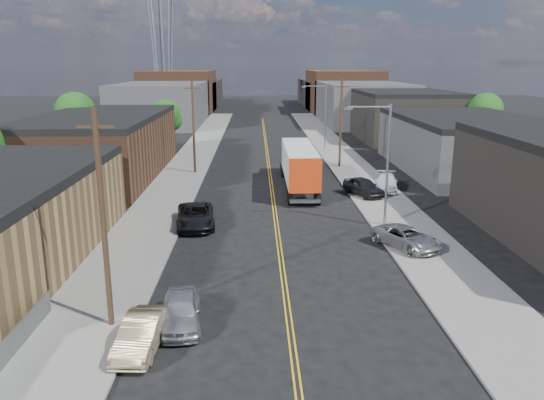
{
  "coord_description": "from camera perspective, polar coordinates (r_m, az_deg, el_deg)",
  "views": [
    {
      "loc": [
        -1.51,
        -12.37,
        11.77
      ],
      "look_at": [
        -0.4,
        23.45,
        2.5
      ],
      "focal_mm": 35.0,
      "sensor_mm": 36.0,
      "label": 1
    }
  ],
  "objects": [
    {
      "name": "ground",
      "position": [
        73.33,
        -0.57,
        5.27
      ],
      "size": [
        260.0,
        260.0,
        0.0
      ],
      "primitive_type": "plane",
      "color": "black",
      "rests_on": "ground"
    },
    {
      "name": "centerline",
      "position": [
        58.58,
        -0.25,
        2.92
      ],
      "size": [
        0.32,
        120.0,
        0.01
      ],
      "primitive_type": "cube",
      "color": "gold",
      "rests_on": "ground"
    },
    {
      "name": "sidewalk_left",
      "position": [
        59.09,
        -9.52,
        2.89
      ],
      "size": [
        5.0,
        140.0,
        0.15
      ],
      "primitive_type": "cube",
      "color": "slate",
      "rests_on": "ground"
    },
    {
      "name": "sidewalk_right",
      "position": [
        59.57,
        8.93,
        3.01
      ],
      "size": [
        5.0,
        140.0,
        0.15
      ],
      "primitive_type": "cube",
      "color": "slate",
      "rests_on": "ground"
    },
    {
      "name": "warehouse_brown",
      "position": [
        59.34,
        -17.97,
        5.59
      ],
      "size": [
        12.0,
        26.0,
        6.6
      ],
      "color": "#4C2E1E",
      "rests_on": "ground"
    },
    {
      "name": "industrial_right_b",
      "position": [
        63.52,
        20.08,
        5.74
      ],
      "size": [
        14.0,
        24.0,
        6.1
      ],
      "color": "#343436",
      "rests_on": "ground"
    },
    {
      "name": "industrial_right_c",
      "position": [
        87.94,
        13.92,
        8.89
      ],
      "size": [
        14.0,
        22.0,
        7.6
      ],
      "color": "black",
      "rests_on": "ground"
    },
    {
      "name": "skyline_left_a",
      "position": [
        109.22,
        -11.69,
        10.13
      ],
      "size": [
        16.0,
        30.0,
        8.0
      ],
      "primitive_type": "cube",
      "color": "#343436",
      "rests_on": "ground"
    },
    {
      "name": "skyline_right_a",
      "position": [
        109.77,
        9.7,
        10.24
      ],
      "size": [
        16.0,
        30.0,
        8.0
      ],
      "primitive_type": "cube",
      "color": "#343436",
      "rests_on": "ground"
    },
    {
      "name": "skyline_left_b",
      "position": [
        133.82,
        -9.9,
        11.39
      ],
      "size": [
        16.0,
        26.0,
        10.0
      ],
      "primitive_type": "cube",
      "color": "#4C2E1E",
      "rests_on": "ground"
    },
    {
      "name": "skyline_right_b",
      "position": [
        134.27,
        7.61,
        11.49
      ],
      "size": [
        16.0,
        26.0,
        10.0
      ],
      "primitive_type": "cube",
      "color": "#4C2E1E",
      "rests_on": "ground"
    },
    {
      "name": "skyline_left_c",
      "position": [
        153.71,
        -8.84,
        11.25
      ],
      "size": [
        16.0,
        40.0,
        7.0
      ],
      "primitive_type": "cube",
      "color": "black",
      "rests_on": "ground"
    },
    {
      "name": "skyline_right_c",
      "position": [
        154.1,
        6.39,
        11.34
      ],
      "size": [
        16.0,
        40.0,
        7.0
      ],
      "primitive_type": "cube",
      "color": "black",
      "rests_on": "ground"
    },
    {
      "name": "streetlight_near",
      "position": [
        38.99,
        11.8,
        4.69
      ],
      "size": [
        3.39,
        0.25,
        9.0
      ],
      "color": "gray",
      "rests_on": "ground"
    },
    {
      "name": "streetlight_far",
      "position": [
        73.22,
        5.46,
        9.39
      ],
      "size": [
        3.39,
        0.25,
        9.0
      ],
      "color": "gray",
      "rests_on": "ground"
    },
    {
      "name": "utility_pole_left_near",
      "position": [
        24.27,
        -17.71,
        -2.06
      ],
      "size": [
        1.6,
        0.26,
        10.0
      ],
      "color": "black",
      "rests_on": "ground"
    },
    {
      "name": "utility_pole_left_far",
      "position": [
        58.13,
        -8.44,
        7.8
      ],
      "size": [
        1.6,
        0.26,
        10.0
      ],
      "color": "black",
      "rests_on": "ground"
    },
    {
      "name": "utility_pole_right",
      "position": [
        61.5,
        7.4,
        8.2
      ],
      "size": [
        1.6,
        0.26,
        10.0
      ],
      "color": "black",
      "rests_on": "ground"
    },
    {
      "name": "tree_left_mid",
      "position": [
        71.28,
        -20.34,
        8.55
      ],
      "size": [
        5.1,
        5.04,
        8.37
      ],
      "color": "black",
      "rests_on": "ground"
    },
    {
      "name": "tree_left_far",
      "position": [
        75.74,
        -11.34,
        8.77
      ],
      "size": [
        4.35,
        4.2,
        6.97
      ],
      "color": "black",
      "rests_on": "ground"
    },
    {
      "name": "tree_right_far",
      "position": [
        79.22,
        21.99,
        8.69
      ],
      "size": [
        4.85,
        4.76,
        7.91
      ],
      "color": "black",
      "rests_on": "ground"
    },
    {
      "name": "semi_truck",
      "position": [
        51.74,
        2.81,
        4.04
      ],
      "size": [
        2.74,
        15.98,
        4.19
      ],
      "rotation": [
        0.0,
        0.0,
        -0.0
      ],
      "color": "silver",
      "rests_on": "ground"
    },
    {
      "name": "car_left_a",
      "position": [
        25.18,
        -9.76,
        -11.69
      ],
      "size": [
        2.22,
        4.53,
        1.49
      ],
      "primitive_type": "imported",
      "rotation": [
        0.0,
        0.0,
        0.11
      ],
      "color": "#ABACB0",
      "rests_on": "ground"
    },
    {
      "name": "car_left_b",
      "position": [
        23.68,
        -13.88,
        -13.78
      ],
      "size": [
        1.82,
        4.44,
        1.43
      ],
      "primitive_type": "imported",
      "rotation": [
        0.0,
        0.0,
        -0.07
      ],
      "color": "#998564",
      "rests_on": "ground"
    },
    {
      "name": "car_left_c",
      "position": [
        39.63,
        -8.23,
        -1.7
      ],
      "size": [
        3.33,
        6.12,
        1.63
      ],
      "primitive_type": "imported",
      "rotation": [
        0.0,
        0.0,
        0.11
      ],
      "color": "black",
      "rests_on": "ground"
    },
    {
      "name": "car_right_lot_a",
      "position": [
        35.45,
        14.25,
        -3.93
      ],
      "size": [
        4.4,
        5.36,
        1.36
      ],
      "primitive_type": "imported",
      "rotation": [
        0.0,
        0.0,
        0.52
      ],
      "color": "#979A9C",
      "rests_on": "sidewalk_right"
    },
    {
      "name": "car_right_lot_b",
      "position": [
        51.06,
        12.16,
        1.87
      ],
      "size": [
        3.23,
        5.43,
        1.47
      ],
      "primitive_type": "imported",
      "rotation": [
        0.0,
        0.0,
        -0.24
      ],
      "color": "silver",
      "rests_on": "sidewalk_right"
    },
    {
      "name": "car_right_lot_c",
      "position": [
        48.59,
        9.81,
        1.42
      ],
      "size": [
        3.6,
        5.07,
        1.6
      ],
      "primitive_type": "imported",
      "rotation": [
        0.0,
        0.0,
        0.41
      ],
      "color": "black",
      "rests_on": "sidewalk_right"
    }
  ]
}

